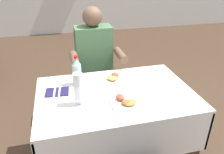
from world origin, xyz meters
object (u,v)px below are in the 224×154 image
Objects in this scene: main_dining_table at (115,112)px; cola_bottle_primary at (77,72)px; chair_far_diner_seat at (97,72)px; napkin_cutlery_set at (57,92)px; seated_diner_far at (95,63)px; plate_near_camera at (127,102)px; plate_far_diner at (114,78)px; beer_glass_left at (78,90)px.

cola_bottle_primary is (-0.26, 0.19, 0.28)m from main_dining_table.
chair_far_diner_seat is (-0.00, 0.78, -0.02)m from main_dining_table.
napkin_cutlery_set is at bearing -152.77° from cola_bottle_primary.
napkin_cutlery_set is (-0.39, -0.56, 0.04)m from seated_diner_far.
seated_diner_far is 5.33× the size of plate_near_camera.
seated_diner_far is (-0.03, 0.67, 0.14)m from main_dining_table.
plate_far_diner is 1.26× the size of napkin_cutlery_set.
plate_near_camera is 1.22× the size of napkin_cutlery_set.
beer_glass_left is at bearing -107.61° from chair_far_diner_seat.
seated_diner_far is 0.82m from beer_glass_left.
seated_diner_far reaches higher than plate_far_diner.
plate_far_diner reaches higher than main_dining_table.
napkin_cutlery_set is (-0.46, 0.27, -0.01)m from plate_near_camera.
plate_far_diner is 0.48m from napkin_cutlery_set.
chair_far_diner_seat is 0.19m from seated_diner_far.
chair_far_diner_seat is 4.10× the size of plate_near_camera.
main_dining_table is 4.91× the size of plate_near_camera.
plate_near_camera reaches higher than main_dining_table.
plate_far_diner is at bearing 77.26° from main_dining_table.
cola_bottle_primary is (-0.30, 0.35, 0.09)m from plate_near_camera.
cola_bottle_primary is at bearing 129.98° from plate_near_camera.
main_dining_table is at bearing -36.47° from cola_bottle_primary.
cola_bottle_primary is at bearing -113.62° from chair_far_diner_seat.
cola_bottle_primary is 0.21m from napkin_cutlery_set.
beer_glass_left is at bearing -137.42° from plate_far_diner.
main_dining_table is at bearing -87.12° from seated_diner_far.
seated_diner_far reaches higher than napkin_cutlery_set.
main_dining_table is 0.26m from plate_near_camera.
seated_diner_far is 0.55m from cola_bottle_primary.
napkin_cutlery_set is at bearing -122.07° from chair_far_diner_seat.
chair_far_diner_seat reaches higher than napkin_cutlery_set.
cola_bottle_primary is 1.27× the size of napkin_cutlery_set.
main_dining_table is at bearing 103.73° from plate_near_camera.
main_dining_table is at bearing 18.62° from beer_glass_left.
beer_glass_left is at bearing 167.32° from plate_near_camera.
plate_near_camera is 1.01× the size of beer_glass_left.
chair_far_diner_seat is 0.77× the size of seated_diner_far.
beer_glass_left is at bearing -107.67° from seated_diner_far.
chair_far_diner_seat is at bearing 72.39° from beer_glass_left.
cola_bottle_primary is at bearing -115.00° from seated_diner_far.
napkin_cutlery_set is (-0.42, 0.11, 0.18)m from main_dining_table.
chair_far_diner_seat is 4.14× the size of beer_glass_left.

